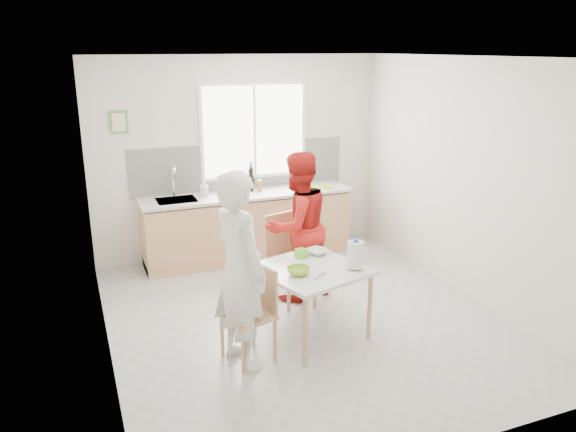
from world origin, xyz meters
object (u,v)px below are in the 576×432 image
chair_far (288,253)px  milk_jug (356,254)px  person_white (239,270)px  wine_bottle_b (252,178)px  person_red (297,227)px  bowl_green (298,271)px  dining_table (311,275)px  wine_bottle_a (251,180)px  chair_left (254,309)px  bowl_white (318,252)px

chair_far → milk_jug: bearing=-91.3°
person_white → wine_bottle_b: bearing=-36.6°
person_red → milk_jug: 1.08m
bowl_green → chair_far: bearing=74.0°
dining_table → wine_bottle_a: bearing=86.1°
wine_bottle_b → person_red: bearing=-89.5°
dining_table → wine_bottle_b: size_ratio=3.87×
dining_table → chair_left: bearing=-163.9°
person_white → bowl_green: size_ratio=8.28×
bowl_green → wine_bottle_a: size_ratio=0.68×
chair_left → person_red: person_red is taller
bowl_green → bowl_white: size_ratio=1.06×
chair_far → person_red: person_red is taller
chair_left → milk_jug: 1.11m
chair_far → bowl_green: size_ratio=4.56×
wine_bottle_a → dining_table: bearing=-93.9°
chair_left → bowl_green: (0.48, 0.09, 0.27)m
wine_bottle_a → bowl_green: bearing=-97.8°
person_white → wine_bottle_a: size_ratio=5.65×
chair_left → person_white: size_ratio=0.49×
person_white → milk_jug: (1.19, 0.05, -0.03)m
bowl_green → bowl_white: bearing=47.1°
person_white → bowl_white: (1.01, 0.55, -0.16)m
dining_table → person_red: person_red is taller
bowl_white → wine_bottle_a: 2.06m
bowl_white → chair_far: bearing=101.2°
bowl_white → wine_bottle_b: wine_bottle_b is taller
milk_jug → wine_bottle_a: bearing=79.1°
person_white → wine_bottle_b: person_white is taller
wine_bottle_a → wine_bottle_b: 0.12m
person_white → wine_bottle_a: 2.77m
milk_jug → wine_bottle_b: wine_bottle_b is taller
chair_left → milk_jug: milk_jug is taller
person_red → wine_bottle_a: 1.49m
chair_far → wine_bottle_b: 1.67m
dining_table → person_white: person_white is taller
chair_far → person_red: size_ratio=0.58×
person_white → bowl_green: bearing=-94.6°
bowl_green → wine_bottle_b: (0.39, 2.57, 0.31)m
chair_far → bowl_white: size_ratio=4.82×
milk_jug → wine_bottle_a: size_ratio=0.89×
chair_far → wine_bottle_b: (0.10, 1.58, 0.52)m
milk_jug → wine_bottle_a: (-0.23, 2.54, 0.21)m
dining_table → bowl_green: bowl_green is taller
dining_table → chair_far: size_ratio=1.17×
bowl_white → bowl_green: bearing=-132.9°
chair_left → chair_far: (0.76, 1.08, 0.06)m
chair_far → person_red: (0.12, -0.00, 0.30)m
bowl_white → wine_bottle_a: size_ratio=0.65×
dining_table → bowl_green: bearing=-149.8°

